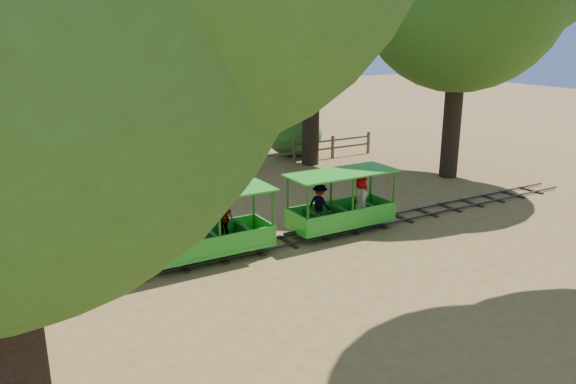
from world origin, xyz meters
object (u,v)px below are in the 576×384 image
locomotive (71,211)px  carriage_rear (340,206)px  fence (183,163)px  carriage_front (211,231)px

locomotive → carriage_rear: locomotive is taller
fence → carriage_front: bearing=-105.3°
carriage_front → fence: carriage_front is taller
locomotive → carriage_front: locomotive is taller
locomotive → fence: (5.36, 7.93, -1.17)m
carriage_front → carriage_rear: same height
locomotive → fence: locomotive is taller
carriage_rear → locomotive: bearing=179.4°
carriage_front → carriage_rear: bearing=-0.1°
fence → locomotive: bearing=-124.1°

